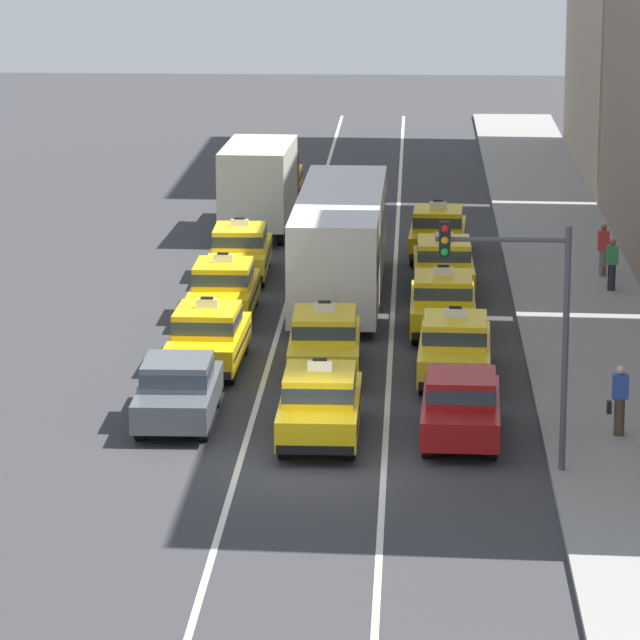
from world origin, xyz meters
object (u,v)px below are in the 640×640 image
object	(u,v)px
taxi_center_nearest	(320,403)
taxi_right_fifth	(438,231)
taxi_center_second	(325,341)
taxi_right_fourth	(443,264)
taxi_left_sixth	(276,177)
bus_center_third	(340,240)
traffic_light_pole	(521,304)
sedan_right_nearest	(461,404)
pedestrian_near_crosswalk	(619,400)
taxi_right_third	(443,302)
box_truck_left_fifth	(261,183)
pedestrian_by_storefront	(612,265)
taxi_right_second	(455,347)
taxi_left_fourth	(240,250)
taxi_left_third	(224,288)
sedan_left_nearest	(178,389)
taxi_left_second	(208,336)
pedestrian_mid_block	(603,250)

from	to	relation	value
taxi_center_nearest	taxi_right_fifth	size ratio (longest dim) A/B	0.99
taxi_center_second	taxi_right_fourth	size ratio (longest dim) A/B	1.00
taxi_left_sixth	taxi_right_fourth	distance (m)	17.89
bus_center_third	traffic_light_pole	distance (m)	17.99
sedan_right_nearest	pedestrian_near_crosswalk	xyz separation A→B (m)	(3.61, 0.08, 0.13)
taxi_right_third	taxi_left_sixth	bearing A→B (deg)	105.91
box_truck_left_fifth	bus_center_third	xyz separation A→B (m)	(3.26, -10.65, 0.04)
box_truck_left_fifth	taxi_center_nearest	size ratio (longest dim) A/B	1.54
taxi_right_fifth	pedestrian_by_storefront	xyz separation A→B (m)	(5.25, -5.62, 0.07)
taxi_right_fourth	taxi_right_second	bearing A→B (deg)	-89.14
pedestrian_near_crosswalk	pedestrian_by_storefront	xyz separation A→B (m)	(1.31, 15.51, -0.03)
taxi_center_nearest	taxi_left_fourth	bearing A→B (deg)	100.90
taxi_right_fifth	pedestrian_by_storefront	world-z (taller)	taxi_right_fifth
taxi_right_fourth	taxi_center_second	bearing A→B (deg)	-107.85
taxi_center_second	taxi_right_fourth	xyz separation A→B (m)	(3.20, 9.92, 0.00)
taxi_left_third	bus_center_third	world-z (taller)	bus_center_third
taxi_right_fifth	taxi_left_fourth	bearing A→B (deg)	-150.35
taxi_left_sixth	sedan_right_nearest	world-z (taller)	taxi_left_sixth
taxi_center_second	taxi_right_fourth	world-z (taller)	same
taxi_left_third	box_truck_left_fifth	distance (m)	13.44
sedan_left_nearest	taxi_right_fifth	bearing A→B (deg)	72.61
taxi_left_sixth	taxi_right_third	bearing A→B (deg)	-74.09
taxi_right_third	pedestrian_by_storefront	bearing A→B (deg)	44.43
taxi_center_second	bus_center_third	world-z (taller)	bus_center_third
taxi_right_third	pedestrian_by_storefront	world-z (taller)	taxi_right_third
taxi_left_second	pedestrian_by_storefront	xyz separation A→B (m)	(11.39, 9.49, 0.07)
taxi_right_fourth	sedan_right_nearest	bearing A→B (deg)	-89.27
taxi_center_second	taxi_right_third	world-z (taller)	same
taxi_center_second	bus_center_third	distance (m)	8.96
taxi_left_sixth	taxi_center_nearest	xyz separation A→B (m)	(3.32, -32.56, 0.00)
sedan_left_nearest	box_truck_left_fifth	bearing A→B (deg)	89.89
taxi_left_second	taxi_center_second	xyz separation A→B (m)	(3.06, -0.31, 0.00)
taxi_left_second	bus_center_third	xyz separation A→B (m)	(3.13, 8.60, 0.94)
pedestrian_by_storefront	taxi_right_fourth	bearing A→B (deg)	178.64
taxi_right_third	taxi_right_fourth	size ratio (longest dim) A/B	1.00
taxi_left_second	taxi_left_sixth	distance (m)	26.33
sedan_right_nearest	pedestrian_mid_block	distance (m)	18.36
box_truck_left_fifth	bus_center_third	bearing A→B (deg)	-72.98
taxi_left_third	taxi_center_nearest	xyz separation A→B (m)	(3.39, -12.07, 0.00)
taxi_right_second	pedestrian_mid_block	distance (m)	13.32
bus_center_third	taxi_right_third	world-z (taller)	bus_center_third
taxi_right_third	sedan_left_nearest	bearing A→B (deg)	-123.93
taxi_left_fourth	traffic_light_pole	world-z (taller)	traffic_light_pole
bus_center_third	taxi_right_third	xyz separation A→B (m)	(3.05, -4.22, -0.94)
taxi_left_third	taxi_left_fourth	xyz separation A→B (m)	(-0.02, 5.66, 0.00)
taxi_left_second	traffic_light_pole	world-z (taller)	traffic_light_pole
bus_center_third	pedestrian_near_crosswalk	size ratio (longest dim) A/B	6.81
taxi_left_third	pedestrian_by_storefront	world-z (taller)	taxi_left_third
sedan_left_nearest	sedan_right_nearest	bearing A→B (deg)	-8.86
taxi_center_nearest	pedestrian_mid_block	xyz separation A→B (m)	(8.09, 17.82, 0.11)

